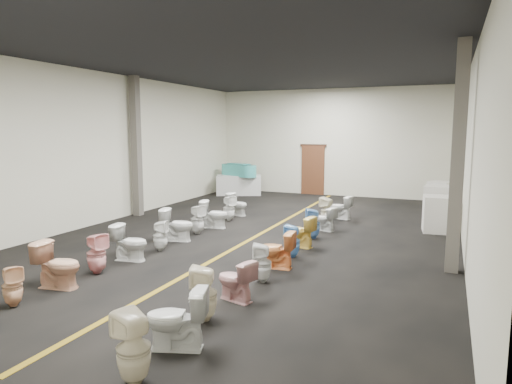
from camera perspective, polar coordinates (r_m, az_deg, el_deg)
floor at (r=12.35m, az=0.50°, el=-5.30°), size 16.00×16.00×0.00m
ceiling at (r=12.15m, az=0.52°, el=15.84°), size 16.00×16.00×0.00m
wall_back at (r=19.67m, az=9.48°, el=6.12°), size 10.00×0.00×10.00m
wall_left at (r=14.69m, az=-17.91°, el=5.29°), size 0.00×16.00×16.00m
wall_right at (r=11.14m, az=25.09°, el=4.22°), size 0.00×16.00×16.00m
aisle_stripe at (r=12.35m, az=0.50°, el=-5.29°), size 0.12×15.60×0.01m
back_door at (r=19.88m, az=7.12°, el=2.72°), size 1.00×0.10×2.10m
door_frame at (r=19.83m, az=7.18°, el=5.81°), size 1.15×0.08×0.10m
column_left at (r=15.31m, az=-14.75°, el=5.50°), size 0.25×0.25×4.50m
column_right at (r=9.64m, az=23.91°, el=3.83°), size 0.25×0.25×4.50m
display_table at (r=19.73m, az=-2.16°, el=0.90°), size 2.11×1.64×0.84m
bathtub at (r=19.66m, az=-2.17°, el=2.78°), size 1.78×1.08×0.55m
appliance_crate_a at (r=13.51m, az=21.80°, el=-2.58°), size 0.86×0.86×0.99m
appliance_crate_b at (r=14.74m, az=21.92°, el=-1.46°), size 0.91×0.91×1.14m
appliance_crate_c at (r=15.78m, az=21.97°, el=-1.44°), size 0.75×0.75×0.84m
appliance_crate_d at (r=17.03m, az=22.07°, el=-0.48°), size 0.94×0.94×1.02m
toilet_left_1 at (r=8.37m, az=-28.16°, el=-10.30°), size 0.41×0.41×0.68m
toilet_left_2 at (r=8.93m, az=-23.51°, el=-8.36°), size 0.89×0.60×0.84m
toilet_left_3 at (r=9.51m, az=-19.32°, el=-7.26°), size 0.43×0.43×0.81m
toilet_left_4 at (r=10.24m, az=-15.47°, el=-6.11°), size 0.83×0.55×0.78m
toilet_left_5 at (r=10.87m, az=-11.88°, el=-5.37°), size 0.40×0.40×0.72m
toilet_left_6 at (r=11.73m, az=-9.83°, el=-4.06°), size 0.89×0.63×0.83m
toilet_left_7 at (r=12.43m, az=-7.34°, el=-3.41°), size 0.46×0.46×0.79m
toilet_left_8 at (r=13.12m, az=-5.23°, el=-2.78°), size 0.85×0.59×0.79m
toilet_left_9 at (r=14.09m, az=-3.39°, el=-2.04°), size 0.48×0.47×0.78m
toilet_left_10 at (r=14.96m, az=-2.33°, el=-1.55°), size 0.79×0.56×0.73m
toilet_right_0 at (r=5.48m, az=-15.08°, el=-18.34°), size 0.49×0.49×0.84m
toilet_right_1 at (r=6.14m, az=-9.94°, el=-15.37°), size 0.90×0.68×0.81m
toilet_right_2 at (r=6.91m, az=-6.48°, el=-12.50°), size 0.49×0.48×0.83m
toilet_right_3 at (r=7.65m, az=-2.58°, el=-10.92°), size 0.77×0.58×0.70m
toilet_right_4 at (r=8.50m, az=0.79°, el=-8.87°), size 0.43×0.42×0.73m
toilet_right_5 at (r=9.35m, az=2.53°, el=-7.21°), size 0.78×0.47×0.77m
toilet_right_6 at (r=10.15m, az=4.58°, el=-6.13°), size 0.34×0.33×0.73m
toilet_right_7 at (r=11.03m, az=5.46°, el=-4.93°), size 0.81×0.56×0.76m
toilet_right_8 at (r=11.87m, az=7.14°, el=-3.94°), size 0.48×0.48×0.79m
toilet_right_9 at (r=12.87m, az=8.54°, el=-3.32°), size 0.75×0.59×0.67m
toilet_right_10 at (r=13.71m, az=8.86°, el=-2.34°), size 0.46×0.45×0.81m
toilet_right_11 at (r=14.62m, az=10.50°, el=-1.89°), size 0.81×0.58×0.74m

